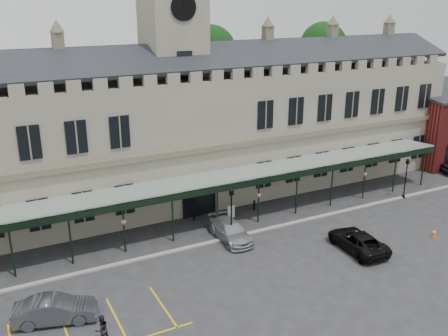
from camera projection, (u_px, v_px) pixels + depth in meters
name	position (u px, v px, depth m)	size (l,w,h in m)	color
ground	(262.00, 270.00, 36.17)	(140.00, 140.00, 0.00)	#28282B
station_building	(176.00, 134.00, 47.48)	(60.00, 10.36, 17.30)	slate
clock_tower	(174.00, 63.00, 45.42)	(5.60, 5.60, 24.80)	slate
canopy	(216.00, 204.00, 41.68)	(50.00, 4.10, 4.30)	#8C9E93
brick_annex	(446.00, 125.00, 60.49)	(12.40, 8.36, 9.23)	maroon
kerb	(227.00, 238.00, 40.78)	(60.00, 0.40, 0.12)	gray
tree_behind_mid	(210.00, 53.00, 56.56)	(6.00, 6.00, 16.00)	#332314
tree_behind_right	(323.00, 47.00, 63.50)	(6.00, 6.00, 16.00)	#332314
lamp_post_mid	(231.00, 209.00, 39.63)	(0.45, 0.45, 4.71)	black
lamp_post_right	(406.00, 175.00, 48.44)	(0.39, 0.39, 4.15)	black
traffic_cone	(434.00, 233.00, 41.15)	(0.39, 0.39, 0.62)	#DE5107
sign_board	(231.00, 212.00, 44.63)	(0.67, 0.12, 1.14)	black
bollard_left	(194.00, 216.00, 44.07)	(0.16, 0.16, 0.93)	black
bollard_right	(254.00, 205.00, 46.25)	(0.17, 0.17, 0.98)	black
car_left_b	(55.00, 310.00, 30.13)	(1.72, 4.94, 1.63)	#393C41
car_taxi	(230.00, 231.00, 40.56)	(2.12, 5.20, 1.51)	#929499
car_van	(358.00, 241.00, 38.80)	(2.54, 5.50, 1.53)	black
person_b	(102.00, 329.00, 28.28)	(0.85, 0.66, 1.75)	black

